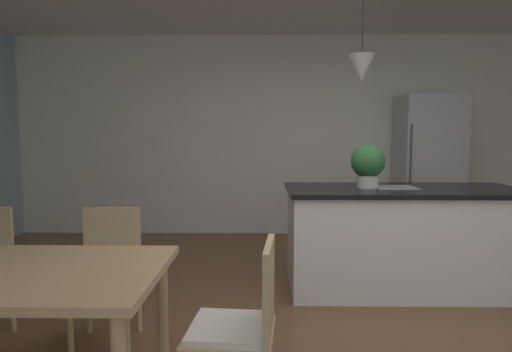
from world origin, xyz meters
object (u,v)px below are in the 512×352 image
chair_kitchen_end (241,326)px  potted_plant_on_island (368,164)px  chair_far_right (108,271)px  kitchen_island (403,237)px  refrigerator (428,169)px

chair_kitchen_end → potted_plant_on_island: potted_plant_on_island is taller
chair_far_right → kitchen_island: 2.48m
kitchen_island → refrigerator: bearing=63.8°
chair_far_right → chair_kitchen_end: 1.22m
kitchen_island → chair_far_right: bearing=-155.8°
potted_plant_on_island → kitchen_island: bearing=-0.0°
chair_kitchen_end → potted_plant_on_island: (1.02, 1.83, 0.64)m
chair_kitchen_end → kitchen_island: 2.27m
potted_plant_on_island → refrigerator: bearing=56.0°
chair_far_right → refrigerator: bearing=41.8°
chair_far_right → refrigerator: refrigerator is taller
kitchen_island → potted_plant_on_island: bearing=180.0°
kitchen_island → potted_plant_on_island: size_ratio=5.38×
chair_kitchen_end → potted_plant_on_island: size_ratio=2.28×
kitchen_island → refrigerator: 2.06m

